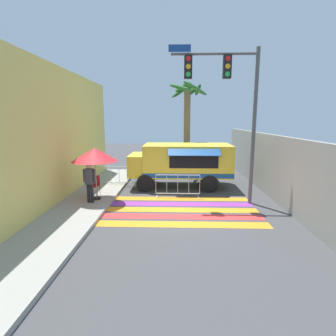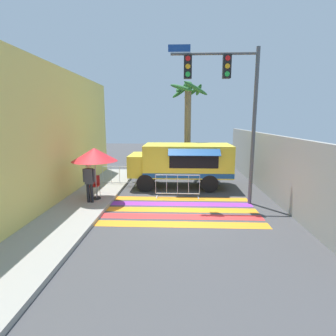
{
  "view_description": "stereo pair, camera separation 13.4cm",
  "coord_description": "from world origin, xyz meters",
  "px_view_note": "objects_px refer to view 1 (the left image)",
  "views": [
    {
      "loc": [
        -0.12,
        -10.25,
        3.65
      ],
      "look_at": [
        -0.53,
        2.5,
        1.28
      ],
      "focal_mm": 28.0,
      "sensor_mm": 36.0,
      "label": 1
    },
    {
      "loc": [
        0.01,
        -10.25,
        3.65
      ],
      "look_at": [
        -0.53,
        2.5,
        1.28
      ],
      "focal_mm": 28.0,
      "sensor_mm": 36.0,
      "label": 2
    }
  ],
  "objects_px": {
    "patio_umbrella": "(95,155)",
    "folding_chair": "(94,184)",
    "palm_tree": "(187,114)",
    "food_truck": "(180,161)",
    "barricade_front": "(178,186)",
    "barricade_side": "(119,176)",
    "traffic_signal_pole": "(229,93)",
    "vendor_person": "(89,180)"
  },
  "relations": [
    {
      "from": "patio_umbrella",
      "to": "food_truck",
      "type": "bearing_deg",
      "value": 37.89
    },
    {
      "from": "palm_tree",
      "to": "patio_umbrella",
      "type": "bearing_deg",
      "value": -126.73
    },
    {
      "from": "traffic_signal_pole",
      "to": "folding_chair",
      "type": "relative_size",
      "value": 7.02
    },
    {
      "from": "traffic_signal_pole",
      "to": "patio_umbrella",
      "type": "xyz_separation_m",
      "value": [
        -5.69,
        -0.09,
        -2.59
      ]
    },
    {
      "from": "vendor_person",
      "to": "barricade_front",
      "type": "distance_m",
      "value": 4.01
    },
    {
      "from": "barricade_front",
      "to": "palm_tree",
      "type": "height_order",
      "value": "palm_tree"
    },
    {
      "from": "barricade_side",
      "to": "palm_tree",
      "type": "bearing_deg",
      "value": 35.36
    },
    {
      "from": "patio_umbrella",
      "to": "barricade_front",
      "type": "height_order",
      "value": "patio_umbrella"
    },
    {
      "from": "traffic_signal_pole",
      "to": "vendor_person",
      "type": "bearing_deg",
      "value": -174.2
    },
    {
      "from": "traffic_signal_pole",
      "to": "palm_tree",
      "type": "bearing_deg",
      "value": 104.91
    },
    {
      "from": "traffic_signal_pole",
      "to": "vendor_person",
      "type": "height_order",
      "value": "traffic_signal_pole"
    },
    {
      "from": "patio_umbrella",
      "to": "palm_tree",
      "type": "relative_size",
      "value": 0.38
    },
    {
      "from": "patio_umbrella",
      "to": "vendor_person",
      "type": "bearing_deg",
      "value": -103.4
    },
    {
      "from": "food_truck",
      "to": "barricade_side",
      "type": "bearing_deg",
      "value": 179.54
    },
    {
      "from": "food_truck",
      "to": "folding_chair",
      "type": "relative_size",
      "value": 5.75
    },
    {
      "from": "palm_tree",
      "to": "folding_chair",
      "type": "bearing_deg",
      "value": -130.83
    },
    {
      "from": "food_truck",
      "to": "barricade_front",
      "type": "xyz_separation_m",
      "value": [
        -0.11,
        -2.09,
        -0.87
      ]
    },
    {
      "from": "traffic_signal_pole",
      "to": "food_truck",
      "type": "bearing_deg",
      "value": 124.95
    },
    {
      "from": "food_truck",
      "to": "palm_tree",
      "type": "distance_m",
      "value": 3.78
    },
    {
      "from": "food_truck",
      "to": "palm_tree",
      "type": "height_order",
      "value": "palm_tree"
    },
    {
      "from": "patio_umbrella",
      "to": "palm_tree",
      "type": "xyz_separation_m",
      "value": [
        4.21,
        5.64,
        1.84
      ]
    },
    {
      "from": "folding_chair",
      "to": "food_truck",
      "type": "bearing_deg",
      "value": 25.17
    },
    {
      "from": "vendor_person",
      "to": "barricade_side",
      "type": "xyz_separation_m",
      "value": [
        0.5,
        3.43,
        -0.59
      ]
    },
    {
      "from": "barricade_side",
      "to": "barricade_front",
      "type": "bearing_deg",
      "value": -33.16
    },
    {
      "from": "folding_chair",
      "to": "barricade_side",
      "type": "xyz_separation_m",
      "value": [
        0.62,
        2.43,
        -0.17
      ]
    },
    {
      "from": "traffic_signal_pole",
      "to": "barricade_side",
      "type": "relative_size",
      "value": 3.48
    },
    {
      "from": "food_truck",
      "to": "vendor_person",
      "type": "relative_size",
      "value": 3.13
    },
    {
      "from": "barricade_side",
      "to": "palm_tree",
      "type": "relative_size",
      "value": 0.32
    },
    {
      "from": "vendor_person",
      "to": "barricade_front",
      "type": "relative_size",
      "value": 0.83
    },
    {
      "from": "vendor_person",
      "to": "palm_tree",
      "type": "bearing_deg",
      "value": 37.82
    },
    {
      "from": "palm_tree",
      "to": "food_truck",
      "type": "bearing_deg",
      "value": -100.02
    },
    {
      "from": "traffic_signal_pole",
      "to": "folding_chair",
      "type": "height_order",
      "value": "traffic_signal_pole"
    },
    {
      "from": "vendor_person",
      "to": "traffic_signal_pole",
      "type": "bearing_deg",
      "value": -11.2
    },
    {
      "from": "vendor_person",
      "to": "barricade_side",
      "type": "height_order",
      "value": "vendor_person"
    },
    {
      "from": "food_truck",
      "to": "patio_umbrella",
      "type": "distance_m",
      "value": 4.77
    },
    {
      "from": "patio_umbrella",
      "to": "vendor_person",
      "type": "xyz_separation_m",
      "value": [
        -0.12,
        -0.5,
        -1.0
      ]
    },
    {
      "from": "patio_umbrella",
      "to": "folding_chair",
      "type": "distance_m",
      "value": 1.52
    },
    {
      "from": "folding_chair",
      "to": "patio_umbrella",
      "type": "bearing_deg",
      "value": -70.7
    },
    {
      "from": "traffic_signal_pole",
      "to": "barricade_front",
      "type": "bearing_deg",
      "value": 160.79
    },
    {
      "from": "patio_umbrella",
      "to": "barricade_side",
      "type": "distance_m",
      "value": 3.35
    },
    {
      "from": "vendor_person",
      "to": "food_truck",
      "type": "bearing_deg",
      "value": 24.48
    },
    {
      "from": "food_truck",
      "to": "folding_chair",
      "type": "bearing_deg",
      "value": -148.76
    }
  ]
}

